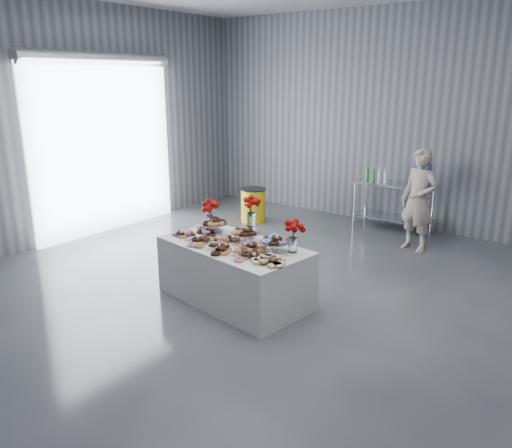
{
  "coord_description": "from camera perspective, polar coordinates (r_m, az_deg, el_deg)",
  "views": [
    {
      "loc": [
        3.66,
        -4.55,
        2.74
      ],
      "look_at": [
        -0.13,
        0.48,
        0.89
      ],
      "focal_mm": 35.0,
      "sensor_mm": 36.0,
      "label": 1
    }
  ],
  "objects": [
    {
      "name": "bouquet_left",
      "position": [
        6.82,
        -5.29,
        1.93
      ],
      "size": [
        0.26,
        0.26,
        0.42
      ],
      "color": "white",
      "rests_on": "display_table"
    },
    {
      "name": "prep_table",
      "position": [
        9.52,
        15.42,
        2.91
      ],
      "size": [
        1.5,
        0.6,
        0.9
      ],
      "color": "silver",
      "rests_on": "ground"
    },
    {
      "name": "display_table",
      "position": [
        6.33,
        -2.49,
        -5.57
      ],
      "size": [
        2.02,
        1.25,
        0.75
      ],
      "primitive_type": "cube",
      "rotation": [
        0.0,
        0.0,
        -0.14
      ],
      "color": "white",
      "rests_on": "ground"
    },
    {
      "name": "bouquet_center",
      "position": [
        6.36,
        -0.56,
        1.71
      ],
      "size": [
        0.26,
        0.26,
        0.57
      ],
      "color": "silver",
      "rests_on": "display_table"
    },
    {
      "name": "trash_barrel",
      "position": [
        9.83,
        -0.34,
        2.2
      ],
      "size": [
        0.51,
        0.51,
        0.66
      ],
      "rotation": [
        0.0,
        0.0,
        -0.11
      ],
      "color": "yellow",
      "rests_on": "ground"
    },
    {
      "name": "donut_mounds",
      "position": [
        6.15,
        -2.83,
        -2.07
      ],
      "size": [
        1.9,
        1.04,
        0.09
      ],
      "primitive_type": null,
      "rotation": [
        0.0,
        0.0,
        -0.14
      ],
      "color": "#BD8245",
      "rests_on": "display_table"
    },
    {
      "name": "danish_pile",
      "position": [
        5.58,
        1.56,
        -3.91
      ],
      "size": [
        0.48,
        0.48,
        0.11
      ],
      "primitive_type": null,
      "color": "silver",
      "rests_on": "display_table"
    },
    {
      "name": "cake_stand_right",
      "position": [
        5.89,
        2.16,
        -1.94
      ],
      "size": [
        0.36,
        0.36,
        0.17
      ],
      "color": "silver",
      "rests_on": "display_table"
    },
    {
      "name": "ground",
      "position": [
        6.46,
        -1.67,
        -8.74
      ],
      "size": [
        9.0,
        9.0,
        0.0
      ],
      "primitive_type": "plane",
      "color": "#3B3E43",
      "rests_on": "ground"
    },
    {
      "name": "person",
      "position": [
        8.46,
        18.06,
        2.57
      ],
      "size": [
        0.7,
        0.55,
        1.68
      ],
      "primitive_type": "imported",
      "rotation": [
        0.0,
        0.0,
        -0.28
      ],
      "color": "#CC8C93",
      "rests_on": "ground"
    },
    {
      "name": "drink_bottles",
      "position": [
        9.46,
        13.59,
        5.55
      ],
      "size": [
        0.54,
        0.08,
        0.27
      ],
      "primitive_type": null,
      "color": "#268C33",
      "rests_on": "prep_table"
    },
    {
      "name": "cake_stand_left",
      "position": [
        6.65,
        -4.81,
        0.17
      ],
      "size": [
        0.36,
        0.36,
        0.17
      ],
      "color": "silver",
      "rests_on": "display_table"
    },
    {
      "name": "bouquet_right",
      "position": [
        5.85,
        4.25,
        -0.48
      ],
      "size": [
        0.26,
        0.26,
        0.42
      ],
      "color": "white",
      "rests_on": "display_table"
    },
    {
      "name": "water_jug",
      "position": [
        9.25,
        18.55,
        5.63
      ],
      "size": [
        0.28,
        0.28,
        0.55
      ],
      "color": "#4279E3",
      "rests_on": "prep_table"
    },
    {
      "name": "cake_stand_mid",
      "position": [
        6.22,
        -1.22,
        -0.92
      ],
      "size": [
        0.36,
        0.36,
        0.17
      ],
      "color": "silver",
      "rests_on": "display_table"
    },
    {
      "name": "room_walls",
      "position": [
        6.07,
        -3.55,
        15.4
      ],
      "size": [
        8.04,
        9.04,
        4.02
      ],
      "color": "slate",
      "rests_on": "ground"
    }
  ]
}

